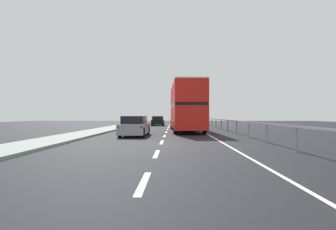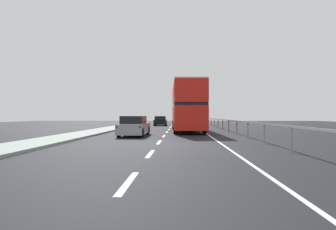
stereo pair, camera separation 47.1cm
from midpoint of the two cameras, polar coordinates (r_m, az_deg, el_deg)
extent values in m
cube|color=black|center=(14.52, -1.14, -6.10)|extent=(74.68, 120.00, 0.10)
cube|color=gray|center=(16.10, -23.60, -5.07)|extent=(2.51, 80.00, 0.14)
cube|color=silver|center=(6.32, -6.02, -13.58)|extent=(0.16, 2.17, 0.01)
cube|color=silver|center=(10.79, -2.40, -7.92)|extent=(0.16, 2.17, 0.01)
cube|color=silver|center=(15.33, -0.95, -5.58)|extent=(0.16, 2.17, 0.01)
cube|color=silver|center=(19.89, -0.17, -4.31)|extent=(0.16, 2.17, 0.01)
cube|color=silver|center=(24.45, 0.32, -3.52)|extent=(0.16, 2.17, 0.01)
cube|color=silver|center=(29.02, 0.66, -2.97)|extent=(0.16, 2.17, 0.01)
cube|color=silver|center=(33.59, 0.90, -2.57)|extent=(0.16, 2.17, 0.01)
cube|color=silver|center=(38.16, 1.09, -2.27)|extent=(0.16, 2.17, 0.01)
cube|color=silver|center=(42.74, 1.23, -2.03)|extent=(0.16, 2.17, 0.01)
cube|color=silver|center=(23.58, 8.25, -3.64)|extent=(0.12, 46.00, 0.01)
cube|color=gray|center=(23.87, 13.61, -1.12)|extent=(0.08, 42.00, 0.08)
cylinder|color=gray|center=(12.12, 24.93, -4.61)|extent=(0.10, 0.10, 1.03)
cylinder|color=gray|center=(15.40, 19.94, -3.64)|extent=(0.10, 0.10, 1.03)
cylinder|color=gray|center=(18.77, 16.72, -2.99)|extent=(0.10, 0.10, 1.03)
cylinder|color=gray|center=(22.17, 14.49, -2.54)|extent=(0.10, 0.10, 1.03)
cylinder|color=gray|center=(25.60, 12.85, -2.21)|extent=(0.10, 0.10, 1.03)
cylinder|color=gray|center=(29.05, 11.60, -1.95)|extent=(0.10, 0.10, 1.03)
cylinder|color=gray|center=(32.51, 10.62, -1.75)|extent=(0.10, 0.10, 1.03)
cylinder|color=gray|center=(35.97, 9.83, -1.59)|extent=(0.10, 0.10, 1.03)
cylinder|color=gray|center=(39.45, 9.17, -1.45)|extent=(0.10, 0.10, 1.03)
cylinder|color=gray|center=(42.92, 8.63, -1.34)|extent=(0.10, 0.10, 1.03)
cube|color=red|center=(25.74, 4.40, -0.49)|extent=(2.94, 10.91, 1.87)
cube|color=black|center=(25.75, 4.40, 1.86)|extent=(2.94, 10.48, 0.24)
cube|color=red|center=(25.80, 4.40, 4.07)|extent=(2.94, 10.91, 1.75)
cube|color=silver|center=(25.89, 4.40, 6.11)|extent=(2.88, 10.70, 0.10)
cube|color=black|center=(31.12, 3.67, -0.24)|extent=(2.26, 0.13, 1.31)
cube|color=yellow|center=(31.20, 3.67, 4.16)|extent=(1.51, 0.10, 0.28)
cylinder|color=black|center=(29.70, 1.60, -1.94)|extent=(0.32, 1.01, 1.00)
cylinder|color=black|center=(29.85, 6.05, -1.93)|extent=(0.32, 1.01, 1.00)
cylinder|color=black|center=(21.89, 2.11, -2.62)|extent=(0.32, 1.01, 1.00)
cylinder|color=black|center=(22.09, 8.13, -2.60)|extent=(0.32, 1.01, 1.00)
cube|color=gray|center=(20.07, -6.22, -2.74)|extent=(1.80, 4.37, 0.72)
cube|color=black|center=(19.83, -6.33, -0.97)|extent=(1.55, 2.41, 0.53)
cube|color=red|center=(18.12, -9.73, -2.46)|extent=(0.16, 0.06, 0.12)
cube|color=red|center=(17.83, -5.01, -2.50)|extent=(0.16, 0.06, 0.12)
cylinder|color=black|center=(21.66, -7.57, -3.12)|extent=(0.21, 0.64, 0.64)
cylinder|color=black|center=(21.41, -3.51, -3.16)|extent=(0.21, 0.64, 0.64)
cylinder|color=black|center=(18.80, -9.31, -3.59)|extent=(0.21, 0.64, 0.64)
cylinder|color=black|center=(18.51, -4.64, -3.65)|extent=(0.21, 0.64, 0.64)
cube|color=black|center=(39.87, -1.19, -1.44)|extent=(1.75, 4.05, 0.67)
cube|color=black|center=(39.66, -1.20, -0.60)|extent=(1.53, 2.23, 0.50)
cube|color=red|center=(37.93, -2.50, -1.25)|extent=(0.16, 0.06, 0.12)
cube|color=red|center=(37.84, -0.21, -1.26)|extent=(0.16, 0.06, 0.12)
cylinder|color=black|center=(41.24, -2.17, -1.66)|extent=(0.21, 0.64, 0.64)
cylinder|color=black|center=(41.16, 0.00, -1.67)|extent=(0.21, 0.64, 0.64)
cylinder|color=black|center=(38.61, -2.45, -1.77)|extent=(0.21, 0.64, 0.64)
cylinder|color=black|center=(38.52, -0.14, -1.78)|extent=(0.21, 0.64, 0.64)
camera|label=1|loc=(0.24, -89.39, 0.00)|focal=29.80mm
camera|label=2|loc=(0.24, 90.61, 0.00)|focal=29.80mm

